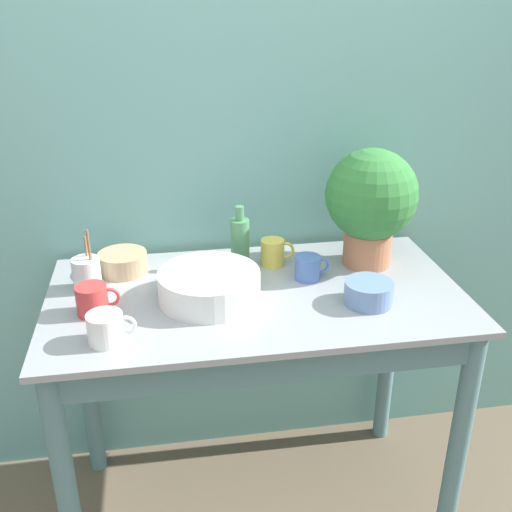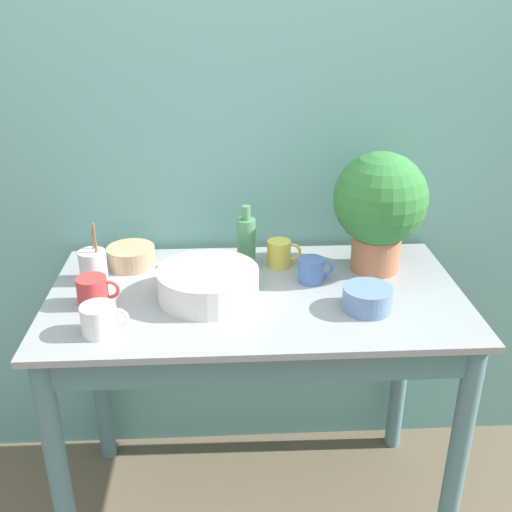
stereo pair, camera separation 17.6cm
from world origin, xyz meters
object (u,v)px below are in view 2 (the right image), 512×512
object	(u,v)px
mug_red	(93,291)
mug_blue	(312,270)
mug_yellow	(280,253)
bowl_wash_large	(208,283)
mug_white	(99,320)
bowl_small_tan	(131,256)
bottle_tall	(246,241)
potted_plant	(380,204)
bowl_small_blue	(367,298)
utensil_cup	(93,266)

from	to	relation	value
mug_red	mug_blue	bearing A→B (deg)	10.04
mug_red	mug_yellow	distance (m)	0.61
bowl_wash_large	mug_blue	size ratio (longest dim) A/B	2.67
mug_white	bowl_small_tan	bearing A→B (deg)	86.47
bottle_tall	bowl_small_tan	xyz separation A→B (m)	(-0.38, 0.02, -0.05)
bottle_tall	mug_red	distance (m)	0.51
potted_plant	bowl_wash_large	distance (m)	0.59
mug_white	bowl_small_blue	size ratio (longest dim) A/B	0.90
potted_plant	bowl_wash_large	xyz separation A→B (m)	(-0.54, -0.16, -0.18)
mug_white	utensil_cup	size ratio (longest dim) A/B	0.64
mug_blue	utensil_cup	world-z (taller)	utensil_cup
potted_plant	bowl_wash_large	bearing A→B (deg)	-163.00
mug_red	mug_blue	size ratio (longest dim) A/B	1.09
bowl_wash_large	bowl_small_tan	bearing A→B (deg)	138.08
potted_plant	mug_white	bearing A→B (deg)	-156.72
bowl_wash_large	mug_white	distance (m)	0.34
bottle_tall	mug_red	world-z (taller)	bottle_tall
mug_red	mug_blue	distance (m)	0.66
bowl_small_tan	bottle_tall	bearing A→B (deg)	-3.22
utensil_cup	mug_yellow	bearing A→B (deg)	7.58
mug_blue	utensil_cup	xyz separation A→B (m)	(-0.68, 0.04, 0.01)
bottle_tall	utensil_cup	bearing A→B (deg)	-170.06
bowl_wash_large	bowl_small_tan	xyz separation A→B (m)	(-0.26, 0.23, -0.01)
potted_plant	bottle_tall	world-z (taller)	potted_plant
bottle_tall	mug_yellow	bearing A→B (deg)	-3.00
mug_white	utensil_cup	world-z (taller)	utensil_cup
mug_yellow	bowl_small_blue	size ratio (longest dim) A/B	0.80
mug_white	bowl_small_tan	distance (m)	0.42
mug_yellow	bowl_small_blue	xyz separation A→B (m)	(0.22, -0.30, -0.01)
potted_plant	bowl_small_blue	xyz separation A→B (m)	(-0.08, -0.26, -0.19)
mug_red	bowl_wash_large	bearing A→B (deg)	5.11
mug_red	bowl_small_tan	distance (m)	0.27
potted_plant	bottle_tall	size ratio (longest dim) A/B	1.85
mug_yellow	bowl_small_blue	world-z (taller)	mug_yellow
mug_white	mug_yellow	bearing A→B (deg)	37.42
mug_red	utensil_cup	size ratio (longest dim) A/B	0.62
potted_plant	mug_blue	size ratio (longest dim) A/B	3.45
mug_yellow	utensil_cup	xyz separation A→B (m)	(-0.59, -0.08, 0.01)
potted_plant	bottle_tall	xyz separation A→B (m)	(-0.42, 0.05, -0.14)
bottle_tall	mug_white	size ratio (longest dim) A/B	1.65
mug_yellow	mug_white	size ratio (longest dim) A/B	0.89
bowl_wash_large	bottle_tall	xyz separation A→B (m)	(0.12, 0.21, 0.04)
bottle_tall	mug_yellow	world-z (taller)	bottle_tall
potted_plant	mug_white	size ratio (longest dim) A/B	3.06
mug_yellow	mug_blue	bearing A→B (deg)	-53.09
mug_red	mug_yellow	bearing A→B (deg)	22.65
mug_yellow	mug_white	distance (m)	0.65
potted_plant	bowl_wash_large	world-z (taller)	potted_plant
bowl_wash_large	utensil_cup	distance (m)	0.38
mug_yellow	mug_red	bearing A→B (deg)	-157.35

